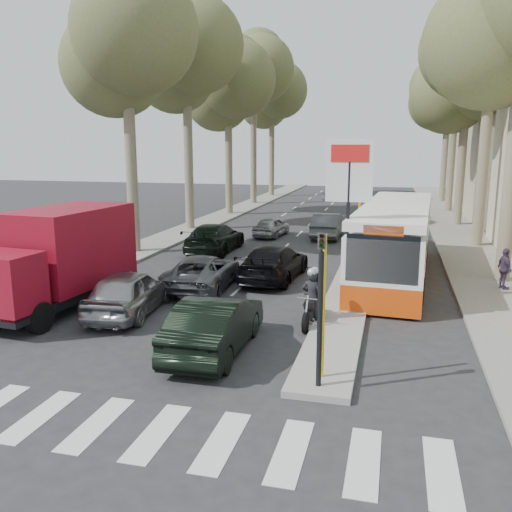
% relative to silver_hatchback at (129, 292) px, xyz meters
% --- Properties ---
extents(ground, '(120.00, 120.00, 0.00)m').
position_rel_silver_hatchback_xyz_m(ground, '(3.50, -2.66, -0.75)').
color(ground, '#28282B').
rests_on(ground, ground).
extents(sidewalk_right, '(3.20, 70.00, 0.12)m').
position_rel_silver_hatchback_xyz_m(sidewalk_right, '(12.10, 22.34, -0.69)').
color(sidewalk_right, gray).
rests_on(sidewalk_right, ground).
extents(median_left, '(2.40, 64.00, 0.12)m').
position_rel_silver_hatchback_xyz_m(median_left, '(-4.50, 25.34, -0.69)').
color(median_left, gray).
rests_on(median_left, ground).
extents(traffic_island, '(1.50, 26.00, 0.16)m').
position_rel_silver_hatchback_xyz_m(traffic_island, '(6.75, 8.34, -0.67)').
color(traffic_island, gray).
rests_on(traffic_island, ground).
extents(billboard, '(1.50, 12.10, 5.60)m').
position_rel_silver_hatchback_xyz_m(billboard, '(6.75, 2.33, 2.96)').
color(billboard, yellow).
rests_on(billboard, ground).
extents(traffic_light_island, '(0.16, 0.41, 3.60)m').
position_rel_silver_hatchback_xyz_m(traffic_light_island, '(6.75, -4.16, 1.74)').
color(traffic_light_island, black).
rests_on(traffic_light_island, ground).
extents(tree_l_a, '(7.40, 7.20, 14.10)m').
position_rel_silver_hatchback_xyz_m(tree_l_a, '(-4.37, 9.45, 9.64)').
color(tree_l_a, '#6B604C').
rests_on(tree_l_a, ground).
extents(tree_l_b, '(7.40, 7.20, 14.88)m').
position_rel_silver_hatchback_xyz_m(tree_l_b, '(-4.47, 17.45, 10.33)').
color(tree_l_b, '#6B604C').
rests_on(tree_l_b, ground).
extents(tree_l_c, '(7.40, 7.20, 13.71)m').
position_rel_silver_hatchback_xyz_m(tree_l_c, '(-4.27, 25.45, 9.29)').
color(tree_l_c, '#6B604C').
rests_on(tree_l_c, ground).
extents(tree_l_d, '(7.40, 7.20, 15.66)m').
position_rel_silver_hatchback_xyz_m(tree_l_d, '(-4.37, 33.45, 11.02)').
color(tree_l_d, '#6B604C').
rests_on(tree_l_d, ground).
extents(tree_l_e, '(7.40, 7.20, 14.49)m').
position_rel_silver_hatchback_xyz_m(tree_l_e, '(-4.47, 41.45, 9.98)').
color(tree_l_e, '#6B604C').
rests_on(tree_l_e, ground).
extents(tree_r_b, '(7.40, 7.20, 15.27)m').
position_rel_silver_hatchback_xyz_m(tree_r_b, '(12.73, 15.45, 10.67)').
color(tree_r_b, '#6B604C').
rests_on(tree_r_b, ground).
extents(tree_r_c, '(7.40, 7.20, 13.32)m').
position_rel_silver_hatchback_xyz_m(tree_r_c, '(12.53, 23.45, 8.95)').
color(tree_r_c, '#6B604C').
rests_on(tree_r_c, ground).
extents(tree_r_d, '(7.40, 7.20, 14.88)m').
position_rel_silver_hatchback_xyz_m(tree_r_d, '(12.63, 31.45, 10.33)').
color(tree_r_d, '#6B604C').
rests_on(tree_r_d, ground).
extents(tree_r_e, '(7.40, 7.20, 14.10)m').
position_rel_silver_hatchback_xyz_m(tree_r_e, '(12.73, 39.45, 9.64)').
color(tree_r_e, '#6B604C').
rests_on(tree_r_e, ground).
extents(silver_hatchback, '(2.16, 4.52, 1.49)m').
position_rel_silver_hatchback_xyz_m(silver_hatchback, '(0.00, 0.00, 0.00)').
color(silver_hatchback, '#94969B').
rests_on(silver_hatchback, ground).
extents(dark_hatchback, '(1.64, 4.57, 1.50)m').
position_rel_silver_hatchback_xyz_m(dark_hatchback, '(3.75, -2.42, 0.00)').
color(dark_hatchback, black).
rests_on(dark_hatchback, ground).
extents(queue_car_a, '(2.48, 4.85, 1.31)m').
position_rel_silver_hatchback_xyz_m(queue_car_a, '(1.22, 3.56, -0.09)').
color(queue_car_a, '#4B4D52').
rests_on(queue_car_a, ground).
extents(queue_car_b, '(2.31, 5.04, 1.43)m').
position_rel_silver_hatchback_xyz_m(queue_car_b, '(3.56, 5.65, -0.03)').
color(queue_car_b, black).
rests_on(queue_car_b, ground).
extents(queue_car_c, '(1.82, 3.68, 1.21)m').
position_rel_silver_hatchback_xyz_m(queue_car_c, '(1.13, 15.91, -0.14)').
color(queue_car_c, '#9A9EA2').
rests_on(queue_car_c, ground).
extents(queue_car_d, '(1.56, 4.42, 1.45)m').
position_rel_silver_hatchback_xyz_m(queue_car_d, '(4.43, 16.41, -0.02)').
color(queue_car_d, '#4F5257').
rests_on(queue_car_d, ground).
extents(queue_car_e, '(2.06, 5.06, 1.47)m').
position_rel_silver_hatchback_xyz_m(queue_car_e, '(-0.64, 10.61, -0.01)').
color(queue_car_e, black).
rests_on(queue_car_e, ground).
extents(red_truck, '(2.88, 6.41, 3.32)m').
position_rel_silver_hatchback_xyz_m(red_truck, '(-2.52, 0.06, 1.01)').
color(red_truck, black).
rests_on(red_truck, ground).
extents(city_bus, '(3.32, 11.84, 3.08)m').
position_rel_silver_hatchback_xyz_m(city_bus, '(8.30, 7.28, 0.88)').
color(city_bus, '#DC450C').
rests_on(city_bus, ground).
extents(motorcycle, '(0.78, 2.11, 1.80)m').
position_rel_silver_hatchback_xyz_m(motorcycle, '(5.92, 0.56, 0.07)').
color(motorcycle, black).
rests_on(motorcycle, ground).
extents(pedestrian_near, '(0.70, 1.00, 1.55)m').
position_rel_silver_hatchback_xyz_m(pedestrian_near, '(12.30, 5.88, 0.15)').
color(pedestrian_near, '#41324C').
rests_on(pedestrian_near, sidewalk_right).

